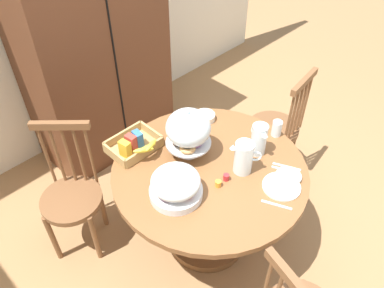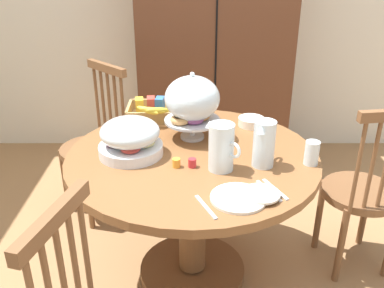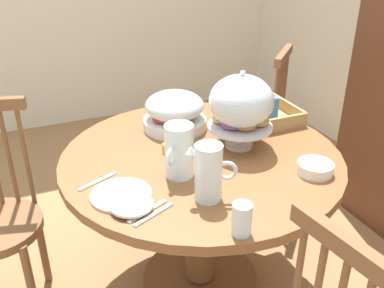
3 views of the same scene
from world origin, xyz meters
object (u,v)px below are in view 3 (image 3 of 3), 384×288
object	(u,v)px
milk_pitcher	(208,175)
china_plate_small	(132,205)
cereal_bowl	(315,168)
drinking_glass	(242,219)
pastry_stand_with_dome	(241,104)
orange_juice_pitcher	(179,153)
cereal_basket	(264,110)
windsor_chair_near_window	(254,132)
dining_table	(201,196)
china_plate_large	(121,195)
fruit_platter_covered	(175,111)

from	to	relation	value
milk_pitcher	china_plate_small	xyz separation A→B (m)	(-0.05, -0.27, -0.08)
cereal_bowl	drinking_glass	distance (m)	0.49
pastry_stand_with_dome	orange_juice_pitcher	distance (m)	0.37
orange_juice_pitcher	cereal_basket	world-z (taller)	orange_juice_pitcher
windsor_chair_near_window	cereal_bowl	size ratio (longest dim) A/B	6.96
cereal_basket	drinking_glass	world-z (taller)	cereal_basket
orange_juice_pitcher	cereal_basket	size ratio (longest dim) A/B	0.67
dining_table	china_plate_large	world-z (taller)	china_plate_large
cereal_bowl	pastry_stand_with_dome	bearing A→B (deg)	-153.40
windsor_chair_near_window	drinking_glass	world-z (taller)	windsor_chair_near_window
dining_table	windsor_chair_near_window	distance (m)	0.90
pastry_stand_with_dome	drinking_glass	world-z (taller)	pastry_stand_with_dome
pastry_stand_with_dome	china_plate_large	xyz separation A→B (m)	(0.18, -0.58, -0.19)
pastry_stand_with_dome	cereal_bowl	world-z (taller)	pastry_stand_with_dome
dining_table	cereal_basket	distance (m)	0.56
fruit_platter_covered	drinking_glass	xyz separation A→B (m)	(0.82, -0.09, -0.03)
fruit_platter_covered	drinking_glass	bearing A→B (deg)	-6.61
china_plate_large	china_plate_small	size ratio (longest dim) A/B	1.47
milk_pitcher	china_plate_small	size ratio (longest dim) A/B	1.41
cereal_bowl	china_plate_small	bearing A→B (deg)	-94.15
pastry_stand_with_dome	china_plate_small	bearing A→B (deg)	-64.57
cereal_basket	china_plate_small	world-z (taller)	cereal_basket
pastry_stand_with_dome	milk_pitcher	size ratio (longest dim) A/B	1.63
pastry_stand_with_dome	fruit_platter_covered	world-z (taller)	pastry_stand_with_dome
windsor_chair_near_window	orange_juice_pitcher	xyz separation A→B (m)	(0.74, -0.80, 0.38)
dining_table	cereal_basket	world-z (taller)	cereal_basket
fruit_platter_covered	orange_juice_pitcher	distance (m)	0.43
china_plate_large	pastry_stand_with_dome	bearing A→B (deg)	107.21
fruit_platter_covered	china_plate_large	world-z (taller)	fruit_platter_covered
dining_table	cereal_bowl	size ratio (longest dim) A/B	8.48
cereal_basket	china_plate_small	distance (m)	0.95
windsor_chair_near_window	cereal_basket	distance (m)	0.56
milk_pitcher	china_plate_large	xyz separation A→B (m)	(-0.14, -0.28, -0.09)
cereal_basket	cereal_bowl	distance (m)	0.54
china_plate_large	cereal_bowl	xyz separation A→B (m)	(0.14, 0.74, 0.02)
cereal_bowl	china_plate_large	bearing A→B (deg)	-100.87
windsor_chair_near_window	cereal_bowl	world-z (taller)	windsor_chair_near_window
china_plate_large	china_plate_small	world-z (taller)	china_plate_small
dining_table	milk_pitcher	xyz separation A→B (m)	(0.31, -0.12, 0.31)
dining_table	drinking_glass	distance (m)	0.60
drinking_glass	china_plate_small	bearing A→B (deg)	-133.44
china_plate_large	milk_pitcher	bearing A→B (deg)	64.14
china_plate_small	fruit_platter_covered	bearing A→B (deg)	145.98
china_plate_small	drinking_glass	world-z (taller)	drinking_glass
dining_table	windsor_chair_near_window	world-z (taller)	windsor_chair_near_window
pastry_stand_with_dome	drinking_glass	xyz separation A→B (m)	(0.53, -0.28, -0.14)
cereal_basket	drinking_glass	size ratio (longest dim) A/B	2.87
cereal_basket	china_plate_large	xyz separation A→B (m)	(0.39, -0.84, -0.04)
orange_juice_pitcher	china_plate_small	world-z (taller)	orange_juice_pitcher
dining_table	pastry_stand_with_dome	distance (m)	0.45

